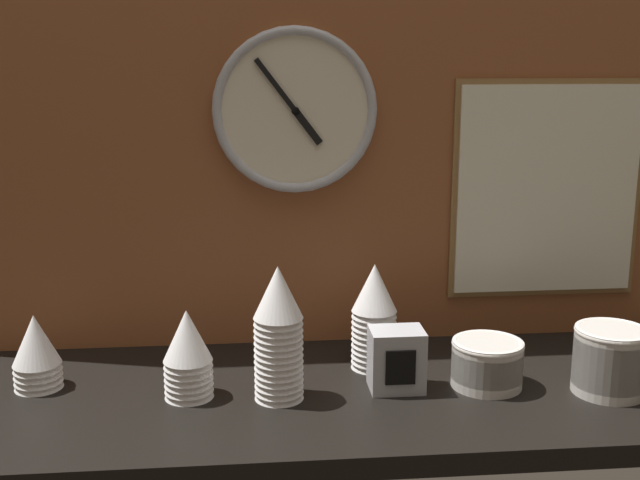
% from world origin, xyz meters
% --- Properties ---
extents(ground_plane, '(1.60, 0.56, 0.04)m').
position_xyz_m(ground_plane, '(0.00, 0.00, -0.02)').
color(ground_plane, black).
extents(wall_tiled_back, '(1.60, 0.03, 1.05)m').
position_xyz_m(wall_tiled_back, '(0.00, 0.27, 0.53)').
color(wall_tiled_back, brown).
rests_on(wall_tiled_back, ground_plane).
extents(cup_stack_center_left, '(0.09, 0.09, 0.17)m').
position_xyz_m(cup_stack_center_left, '(-0.27, -0.02, 0.08)').
color(cup_stack_center_left, white).
rests_on(cup_stack_center_left, ground_plane).
extents(cup_stack_far_left, '(0.09, 0.09, 0.14)m').
position_xyz_m(cup_stack_far_left, '(-0.56, 0.05, 0.07)').
color(cup_stack_far_left, white).
rests_on(cup_stack_far_left, ground_plane).
extents(cup_stack_center, '(0.09, 0.09, 0.25)m').
position_xyz_m(cup_stack_center, '(-0.11, -0.04, 0.12)').
color(cup_stack_center, white).
rests_on(cup_stack_center, ground_plane).
extents(cup_stack_center_right, '(0.09, 0.09, 0.21)m').
position_xyz_m(cup_stack_center_right, '(0.09, 0.09, 0.11)').
color(cup_stack_center_right, white).
rests_on(cup_stack_center_right, ground_plane).
extents(bowl_stack_far_right, '(0.14, 0.14, 0.13)m').
position_xyz_m(bowl_stack_far_right, '(0.50, -0.07, 0.07)').
color(bowl_stack_far_right, beige).
rests_on(bowl_stack_far_right, ground_plane).
extents(bowl_stack_right, '(0.14, 0.14, 0.09)m').
position_xyz_m(bowl_stack_right, '(0.29, -0.02, 0.05)').
color(bowl_stack_right, beige).
rests_on(bowl_stack_right, ground_plane).
extents(wall_clock, '(0.34, 0.03, 0.34)m').
position_xyz_m(wall_clock, '(-0.06, 0.23, 0.50)').
color(wall_clock, beige).
extents(menu_board, '(0.42, 0.01, 0.47)m').
position_xyz_m(menu_board, '(0.49, 0.24, 0.33)').
color(menu_board, olive).
extents(napkin_dispenser, '(0.10, 0.08, 0.12)m').
position_xyz_m(napkin_dispenser, '(0.11, -0.02, 0.06)').
color(napkin_dispenser, '#B7B7BC').
rests_on(napkin_dispenser, ground_plane).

